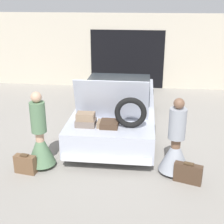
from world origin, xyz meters
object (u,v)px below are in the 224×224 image
object	(u,v)px
person_left	(40,141)
suitcase_beside_left_person	(25,164)
person_right	(175,148)
suitcase_beside_right_person	(188,173)
car	(117,107)

from	to	relation	value
person_left	suitcase_beside_left_person	distance (m)	0.55
person_right	suitcase_beside_right_person	size ratio (longest dim) A/B	2.91
car	suitcase_beside_right_person	bearing A→B (deg)	-57.91
car	person_right	size ratio (longest dim) A/B	2.96
car	suitcase_beside_left_person	bearing A→B (deg)	-122.18
car	suitcase_beside_left_person	distance (m)	3.10
person_left	car	bearing A→B (deg)	151.67
car	suitcase_beside_left_person	size ratio (longest dim) A/B	10.25
person_right	suitcase_beside_left_person	world-z (taller)	person_right
suitcase_beside_left_person	suitcase_beside_right_person	distance (m)	3.27
person_right	suitcase_beside_right_person	bearing A→B (deg)	-143.27
suitcase_beside_right_person	person_left	bearing A→B (deg)	174.67
person_left	person_right	distance (m)	2.78
person_right	suitcase_beside_left_person	size ratio (longest dim) A/B	3.47
person_left	suitcase_beside_right_person	bearing A→B (deg)	87.35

